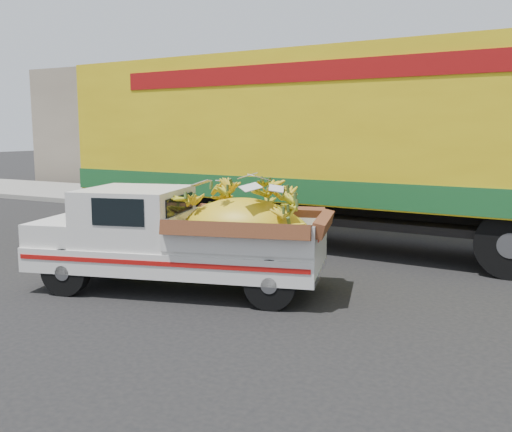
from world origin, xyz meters
The scene contains 6 objects.
ground centered at (0.00, 0.00, 0.00)m, with size 100.00×100.00×0.00m, color black.
curb centered at (0.00, 7.26, 0.07)m, with size 60.00×0.25×0.15m, color gray.
sidewalk centered at (0.00, 9.36, 0.07)m, with size 60.00×4.00×0.14m, color gray.
building_left centered at (-8.00, 15.26, 2.50)m, with size 18.00×6.00×5.00m, color gray.
pickup_truck centered at (-0.33, 0.75, 0.79)m, with size 4.46×2.58×1.48m.
semi_trailer centered at (0.22, 4.81, 2.12)m, with size 12.04×3.20×3.80m.
Camera 1 is at (4.20, -6.01, 2.32)m, focal length 40.00 mm.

